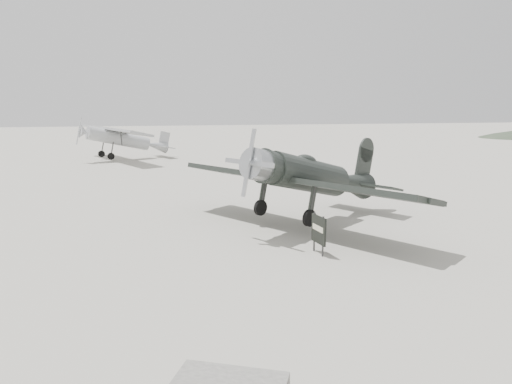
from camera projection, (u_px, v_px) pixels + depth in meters
ground at (268, 236)px, 17.82m from camera, size 160.00×160.00×0.00m
lowwing_monoplane at (313, 177)px, 19.34m from camera, size 8.79×9.93×3.49m
highwing_monoplane at (122, 136)px, 40.21m from camera, size 8.06×10.41×3.05m
sign_board at (319, 230)px, 15.61m from camera, size 0.20×0.88×1.27m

